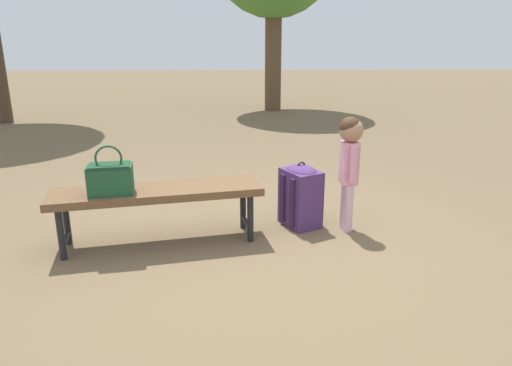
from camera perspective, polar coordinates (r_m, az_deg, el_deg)
The scene contains 5 objects.
ground_plane at distance 3.72m, azimuth 0.50°, elevation -7.44°, with size 40.00×40.00×0.00m, color brown.
park_bench at distance 3.69m, azimuth -11.86°, elevation -1.47°, with size 1.65×0.70×0.45m.
handbag at distance 3.59m, azimuth -17.25°, elevation 0.62°, with size 0.34×0.23×0.37m.
child_standing at distance 3.88m, azimuth 11.27°, elevation 3.25°, with size 0.19×0.26×0.96m.
backpack_large at distance 4.01m, azimuth 5.45°, elevation -1.33°, with size 0.38×0.41×0.56m.
Camera 1 is at (-0.16, -3.37, 1.56)m, focal length 33.00 mm.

